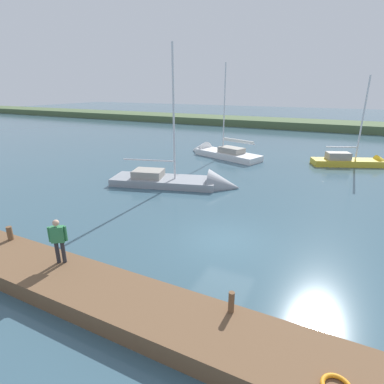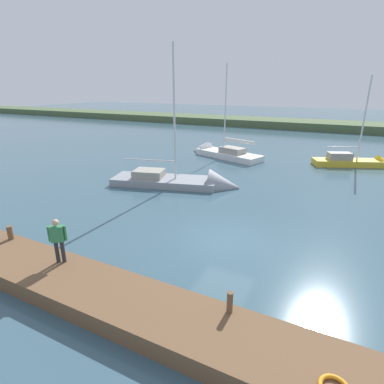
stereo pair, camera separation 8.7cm
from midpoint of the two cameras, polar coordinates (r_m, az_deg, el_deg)
ground_plane at (r=14.09m, az=6.30°, el=-9.07°), size 200.00×200.00×0.00m
far_shoreline at (r=55.86m, az=22.66°, el=10.94°), size 180.00×8.00×2.40m
dock_pier at (r=9.66m, az=-6.71°, el=-21.99°), size 20.17×2.23×0.60m
mooring_post_near at (r=14.80m, az=-30.87°, el=-6.58°), size 0.22×0.22×0.58m
mooring_post_far at (r=9.11m, az=7.42°, el=-19.87°), size 0.17×0.17×0.65m
sailboat_far_left at (r=30.72m, az=28.88°, el=4.75°), size 7.10×4.24×8.27m
sailboat_near_dock at (r=21.40m, az=-0.57°, el=1.53°), size 9.35×4.76×10.39m
sailboat_mid_channel at (r=31.15m, az=4.97°, el=7.17°), size 8.61×4.82×9.72m
person_on_dock at (r=11.83m, az=-23.72°, el=-7.92°), size 0.55×0.44×1.69m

